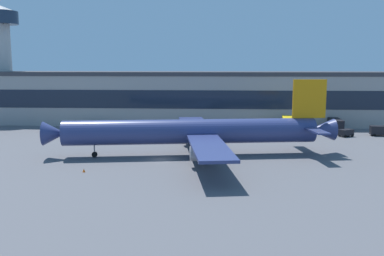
# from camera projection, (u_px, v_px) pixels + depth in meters

# --- Properties ---
(ground_plane) EXTENTS (600.00, 600.00, 0.00)m
(ground_plane) POSITION_uv_depth(u_px,v_px,m) (162.00, 159.00, 82.02)
(ground_plane) COLOR #56565B
(terminal_building) EXTENTS (164.55, 15.92, 15.96)m
(terminal_building) POSITION_uv_depth(u_px,v_px,m) (183.00, 98.00, 130.16)
(terminal_building) COLOR #9E9993
(terminal_building) RESTS_ON ground_plane
(airliner) EXTENTS (58.52, 50.59, 15.22)m
(airliner) POSITION_uv_depth(u_px,v_px,m) (195.00, 132.00, 85.01)
(airliner) COLOR navy
(airliner) RESTS_ON ground_plane
(control_tower) EXTENTS (11.71, 11.71, 36.63)m
(control_tower) POSITION_uv_depth(u_px,v_px,m) (1.00, 50.00, 134.59)
(control_tower) COLOR #B7B7B2
(control_tower) RESTS_ON ground_plane
(catering_truck) EXTENTS (3.30, 7.42, 4.15)m
(catering_truck) POSITION_uv_depth(u_px,v_px,m) (287.00, 124.00, 114.49)
(catering_truck) COLOR yellow
(catering_truck) RESTS_ON ground_plane
(crew_van) EXTENTS (5.37, 2.64, 2.55)m
(crew_van) POSITION_uv_depth(u_px,v_px,m) (381.00, 130.00, 108.72)
(crew_van) COLOR black
(crew_van) RESTS_ON ground_plane
(baggage_tug) EXTENTS (4.12, 3.54, 1.85)m
(baggage_tug) POSITION_uv_depth(u_px,v_px,m) (346.00, 132.00, 107.70)
(baggage_tug) COLOR black
(baggage_tug) RESTS_ON ground_plane
(pushback_tractor) EXTENTS (4.19, 5.42, 1.75)m
(pushback_tractor) POSITION_uv_depth(u_px,v_px,m) (196.00, 127.00, 116.40)
(pushback_tractor) COLOR gray
(pushback_tractor) RESTS_ON ground_plane
(belt_loader) EXTENTS (5.07, 6.50, 1.95)m
(belt_loader) POSITION_uv_depth(u_px,v_px,m) (87.00, 126.00, 119.05)
(belt_loader) COLOR white
(belt_loader) RESTS_ON ground_plane
(fuel_truck) EXTENTS (3.22, 8.53, 3.35)m
(fuel_truck) POSITION_uv_depth(u_px,v_px,m) (336.00, 124.00, 116.20)
(fuel_truck) COLOR black
(fuel_truck) RESTS_ON ground_plane
(traffic_cone_0) EXTENTS (0.49, 0.49, 0.62)m
(traffic_cone_0) POSITION_uv_depth(u_px,v_px,m) (84.00, 170.00, 72.38)
(traffic_cone_0) COLOR #F2590C
(traffic_cone_0) RESTS_ON ground_plane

